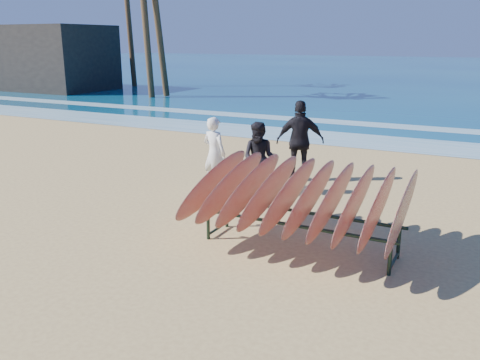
{
  "coord_description": "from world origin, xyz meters",
  "views": [
    {
      "loc": [
        3.67,
        -6.51,
        3.21
      ],
      "look_at": [
        0.0,
        0.8,
        0.95
      ],
      "focal_mm": 38.0,
      "sensor_mm": 36.0,
      "label": 1
    }
  ],
  "objects": [
    {
      "name": "ocean",
      "position": [
        0.0,
        55.0,
        0.01
      ],
      "size": [
        160.0,
        160.0,
        0.0
      ],
      "primitive_type": "plane",
      "color": "navy",
      "rests_on": "ground"
    },
    {
      "name": "person_white",
      "position": [
        -1.73,
        2.99,
        0.81
      ],
      "size": [
        0.65,
        0.5,
        1.61
      ],
      "primitive_type": "imported",
      "rotation": [
        0.0,
        0.0,
        2.94
      ],
      "color": "white",
      "rests_on": "ground"
    },
    {
      "name": "surfboard_rack",
      "position": [
        1.13,
        0.64,
        0.88
      ],
      "size": [
        3.21,
        2.47,
        1.42
      ],
      "rotation": [
        0.0,
        0.0,
        -0.01
      ],
      "color": "black",
      "rests_on": "ground"
    },
    {
      "name": "person_dark_b",
      "position": [
        -0.29,
        4.49,
        0.94
      ],
      "size": [
        1.2,
        0.86,
        1.88
      ],
      "primitive_type": "imported",
      "rotation": [
        0.0,
        0.0,
        3.55
      ],
      "color": "black",
      "rests_on": "ground"
    },
    {
      "name": "ground",
      "position": [
        0.0,
        0.0,
        0.0
      ],
      "size": [
        120.0,
        120.0,
        0.0
      ],
      "primitive_type": "plane",
      "color": "tan",
      "rests_on": "ground"
    },
    {
      "name": "foam_far",
      "position": [
        0.0,
        13.5,
        0.01
      ],
      "size": [
        160.0,
        160.0,
        0.0
      ],
      "primitive_type": "plane",
      "color": "white",
      "rests_on": "ground"
    },
    {
      "name": "foam_near",
      "position": [
        0.0,
        10.0,
        0.01
      ],
      "size": [
        160.0,
        160.0,
        0.0
      ],
      "primitive_type": "plane",
      "color": "white",
      "rests_on": "ground"
    },
    {
      "name": "building",
      "position": [
        -23.87,
        18.64,
        2.06
      ],
      "size": [
        9.28,
        5.16,
        4.13
      ],
      "primitive_type": "cube",
      "color": "#2D2823",
      "rests_on": "ground"
    },
    {
      "name": "person_dark_a",
      "position": [
        -0.66,
        3.04,
        0.78
      ],
      "size": [
        0.83,
        0.68,
        1.56
      ],
      "primitive_type": "imported",
      "rotation": [
        0.0,
        0.0,
        0.13
      ],
      "color": "black",
      "rests_on": "ground"
    }
  ]
}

